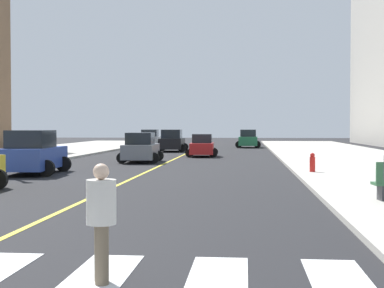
{
  "coord_description": "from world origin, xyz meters",
  "views": [
    {
      "loc": [
        4.91,
        -3.85,
        2.28
      ],
      "look_at": [
        2.34,
        23.63,
        1.43
      ],
      "focal_mm": 53.71,
      "sensor_mm": 36.0,
      "label": 1
    }
  ],
  "objects_px": {
    "car_black_fourth": "(172,141)",
    "fire_hydrant": "(312,163)",
    "car_blue_sixth": "(33,154)",
    "car_red_seventh": "(202,146)",
    "car_silver_second": "(150,139)",
    "car_green_fifth": "(248,139)",
    "car_gray_nearest": "(141,148)",
    "pedestrian_crossing": "(101,218)"
  },
  "relations": [
    {
      "from": "car_silver_second",
      "to": "car_green_fifth",
      "type": "bearing_deg",
      "value": 0.1
    },
    {
      "from": "fire_hydrant",
      "to": "car_green_fifth",
      "type": "bearing_deg",
      "value": 94.67
    },
    {
      "from": "car_red_seventh",
      "to": "pedestrian_crossing",
      "type": "relative_size",
      "value": 2.21
    },
    {
      "from": "car_gray_nearest",
      "to": "car_silver_second",
      "type": "height_order",
      "value": "car_silver_second"
    },
    {
      "from": "car_black_fourth",
      "to": "car_green_fifth",
      "type": "bearing_deg",
      "value": 55.1
    },
    {
      "from": "car_silver_second",
      "to": "car_blue_sixth",
      "type": "height_order",
      "value": "car_blue_sixth"
    },
    {
      "from": "car_silver_second",
      "to": "car_red_seventh",
      "type": "xyz_separation_m",
      "value": [
        7.01,
        -18.23,
        -0.11
      ]
    },
    {
      "from": "car_gray_nearest",
      "to": "car_blue_sixth",
      "type": "bearing_deg",
      "value": -112.94
    },
    {
      "from": "pedestrian_crossing",
      "to": "car_red_seventh",
      "type": "bearing_deg",
      "value": -15.96
    },
    {
      "from": "car_black_fourth",
      "to": "car_red_seventh",
      "type": "relative_size",
      "value": 1.17
    },
    {
      "from": "car_silver_second",
      "to": "car_black_fourth",
      "type": "height_order",
      "value": "car_black_fourth"
    },
    {
      "from": "car_black_fourth",
      "to": "car_blue_sixth",
      "type": "xyz_separation_m",
      "value": [
        -3.5,
        -24.93,
        0.05
      ]
    },
    {
      "from": "car_gray_nearest",
      "to": "car_red_seventh",
      "type": "distance_m",
      "value": 8.03
    },
    {
      "from": "car_silver_second",
      "to": "car_blue_sixth",
      "type": "relative_size",
      "value": 0.92
    },
    {
      "from": "car_green_fifth",
      "to": "car_blue_sixth",
      "type": "height_order",
      "value": "car_blue_sixth"
    },
    {
      "from": "car_blue_sixth",
      "to": "car_red_seventh",
      "type": "relative_size",
      "value": 1.24
    },
    {
      "from": "fire_hydrant",
      "to": "car_black_fourth",
      "type": "bearing_deg",
      "value": 111.88
    },
    {
      "from": "car_silver_second",
      "to": "car_green_fifth",
      "type": "height_order",
      "value": "car_silver_second"
    },
    {
      "from": "car_gray_nearest",
      "to": "car_black_fourth",
      "type": "distance_m",
      "value": 15.66
    },
    {
      "from": "car_blue_sixth",
      "to": "fire_hydrant",
      "type": "bearing_deg",
      "value": 0.09
    },
    {
      "from": "car_gray_nearest",
      "to": "car_silver_second",
      "type": "distance_m",
      "value": 25.79
    },
    {
      "from": "pedestrian_crossing",
      "to": "fire_hydrant",
      "type": "relative_size",
      "value": 1.96
    },
    {
      "from": "car_green_fifth",
      "to": "car_blue_sixth",
      "type": "distance_m",
      "value": 36.8
    },
    {
      "from": "car_black_fourth",
      "to": "car_red_seventh",
      "type": "bearing_deg",
      "value": -69.26
    },
    {
      "from": "car_silver_second",
      "to": "car_black_fourth",
      "type": "xyz_separation_m",
      "value": [
        3.64,
        -9.87,
        0.02
      ]
    },
    {
      "from": "pedestrian_crossing",
      "to": "fire_hydrant",
      "type": "xyz_separation_m",
      "value": [
        5.19,
        19.09,
        -0.38
      ]
    },
    {
      "from": "car_red_seventh",
      "to": "car_black_fourth",
      "type": "bearing_deg",
      "value": -69.92
    },
    {
      "from": "car_silver_second",
      "to": "car_green_fifth",
      "type": "distance_m",
      "value": 10.56
    },
    {
      "from": "car_silver_second",
      "to": "car_green_fifth",
      "type": "xyz_separation_m",
      "value": [
        10.55,
        0.5,
        -0.0
      ]
    },
    {
      "from": "car_black_fourth",
      "to": "car_red_seventh",
      "type": "xyz_separation_m",
      "value": [
        3.37,
        -8.36,
        -0.14
      ]
    },
    {
      "from": "car_blue_sixth",
      "to": "fire_hydrant",
      "type": "height_order",
      "value": "car_blue_sixth"
    },
    {
      "from": "car_black_fourth",
      "to": "car_blue_sixth",
      "type": "relative_size",
      "value": 0.94
    },
    {
      "from": "car_black_fourth",
      "to": "fire_hydrant",
      "type": "bearing_deg",
      "value": -69.33
    },
    {
      "from": "car_black_fourth",
      "to": "car_blue_sixth",
      "type": "height_order",
      "value": "car_blue_sixth"
    },
    {
      "from": "car_gray_nearest",
      "to": "pedestrian_crossing",
      "type": "bearing_deg",
      "value": -82.84
    },
    {
      "from": "car_silver_second",
      "to": "pedestrian_crossing",
      "type": "height_order",
      "value": "car_silver_second"
    },
    {
      "from": "car_gray_nearest",
      "to": "car_silver_second",
      "type": "bearing_deg",
      "value": 96.04
    },
    {
      "from": "car_blue_sixth",
      "to": "pedestrian_crossing",
      "type": "distance_m",
      "value": 20.1
    },
    {
      "from": "car_green_fifth",
      "to": "car_red_seventh",
      "type": "relative_size",
      "value": 1.13
    },
    {
      "from": "car_gray_nearest",
      "to": "pedestrian_crossing",
      "type": "relative_size",
      "value": 2.45
    },
    {
      "from": "car_gray_nearest",
      "to": "pedestrian_crossing",
      "type": "distance_m",
      "value": 28.06
    },
    {
      "from": "car_gray_nearest",
      "to": "pedestrian_crossing",
      "type": "xyz_separation_m",
      "value": [
        4.53,
        -27.69,
        0.08
      ]
    }
  ]
}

